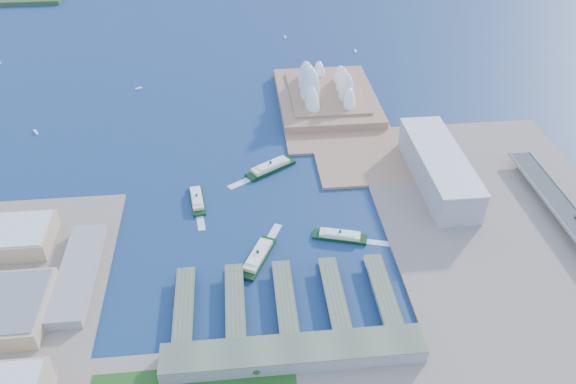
{
  "coord_description": "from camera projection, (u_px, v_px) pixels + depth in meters",
  "views": [
    {
      "loc": [
        -15.81,
        -399.73,
        360.48
      ],
      "look_at": [
        29.95,
        56.65,
        18.0
      ],
      "focal_mm": 35.0,
      "sensor_mm": 36.0,
      "label": 1
    }
  ],
  "objects": [
    {
      "name": "boat_e",
      "position": [
        285.0,
        37.0,
        954.65
      ],
      "size": [
        3.73,
        10.12,
        2.44
      ],
      "primitive_type": null,
      "rotation": [
        0.0,
        0.0,
        -0.06
      ],
      "color": "white",
      "rests_on": "ground"
    },
    {
      "name": "ferry_c",
      "position": [
        258.0,
        255.0,
        515.69
      ],
      "size": [
        38.42,
        58.44,
        10.93
      ],
      "primitive_type": null,
      "rotation": [
        0.0,
        0.0,
        2.69
      ],
      "color": "black",
      "rests_on": "ground"
    },
    {
      "name": "peninsula",
      "position": [
        330.0,
        108.0,
        750.62
      ],
      "size": [
        135.0,
        220.0,
        3.0
      ],
      "primitive_type": "cube",
      "color": "#967052",
      "rests_on": "ground"
    },
    {
      "name": "ferry_d",
      "position": [
        340.0,
        234.0,
        539.7
      ],
      "size": [
        53.79,
        27.21,
        9.86
      ],
      "primitive_type": null,
      "rotation": [
        0.0,
        0.0,
        1.29
      ],
      "color": "black",
      "rests_on": "ground"
    },
    {
      "name": "ground",
      "position": [
        263.0,
        244.0,
        535.64
      ],
      "size": [
        3000.0,
        3000.0,
        0.0
      ],
      "primitive_type": "plane",
      "color": "#10244F",
      "rests_on": "ground"
    },
    {
      "name": "boat_a",
      "position": [
        36.0,
        132.0,
        701.39
      ],
      "size": [
        9.22,
        12.18,
        2.4
      ],
      "primitive_type": null,
      "rotation": [
        0.0,
        0.0,
        0.56
      ],
      "color": "white",
      "rests_on": "ground"
    },
    {
      "name": "ferry_a",
      "position": [
        197.0,
        198.0,
        586.05
      ],
      "size": [
        19.67,
        52.61,
        9.71
      ],
      "primitive_type": null,
      "rotation": [
        0.0,
        0.0,
        0.13
      ],
      "color": "black",
      "rests_on": "ground"
    },
    {
      "name": "ferry_wharves",
      "position": [
        285.0,
        298.0,
        474.18
      ],
      "size": [
        184.0,
        90.0,
        9.3
      ],
      "primitive_type": null,
      "color": "#525B45",
      "rests_on": "ground"
    },
    {
      "name": "terminal_building",
      "position": [
        294.0,
        353.0,
        423.82
      ],
      "size": [
        200.0,
        28.0,
        12.0
      ],
      "primitive_type": "cube",
      "color": "gray",
      "rests_on": "south_land"
    },
    {
      "name": "boat_c",
      "position": [
        355.0,
        51.0,
        906.15
      ],
      "size": [
        4.84,
        11.5,
        2.51
      ],
      "primitive_type": null,
      "rotation": [
        0.0,
        0.0,
        3.0
      ],
      "color": "white",
      "rests_on": "ground"
    },
    {
      "name": "car_c",
      "position": [
        576.0,
        218.0,
        543.36
      ],
      "size": [
        1.83,
        4.51,
        1.31
      ],
      "primitive_type": "imported",
      "color": "slate",
      "rests_on": "expressway"
    },
    {
      "name": "ferry_b",
      "position": [
        271.0,
        166.0,
        632.85
      ],
      "size": [
        59.68,
        45.62,
        11.5
      ],
      "primitive_type": null,
      "rotation": [
        0.0,
        0.0,
        -1.01
      ],
      "color": "black",
      "rests_on": "ground"
    },
    {
      "name": "boat_b",
      "position": [
        139.0,
        88.0,
        798.79
      ],
      "size": [
        9.77,
        6.37,
        2.49
      ],
      "primitive_type": null,
      "rotation": [
        0.0,
        0.0,
        1.94
      ],
      "color": "white",
      "rests_on": "ground"
    },
    {
      "name": "east_land",
      "position": [
        527.0,
        262.0,
        514.06
      ],
      "size": [
        240.0,
        500.0,
        3.0
      ],
      "primitive_type": "cube",
      "color": "gray",
      "rests_on": "ground"
    },
    {
      "name": "opera_house",
      "position": [
        327.0,
        81.0,
        748.12
      ],
      "size": [
        134.0,
        180.0,
        58.0
      ],
      "primitive_type": null,
      "color": "white",
      "rests_on": "peninsula"
    },
    {
      "name": "toaster_building",
      "position": [
        438.0,
        168.0,
        602.74
      ],
      "size": [
        45.0,
        155.0,
        35.0
      ],
      "primitive_type": "cube",
      "color": "#97979C",
      "rests_on": "east_land"
    }
  ]
}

